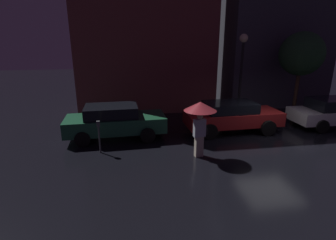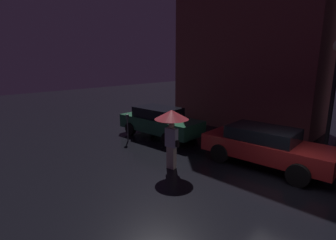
{
  "view_description": "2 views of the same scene",
  "coord_description": "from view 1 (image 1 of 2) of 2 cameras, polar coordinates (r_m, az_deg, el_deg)",
  "views": [
    {
      "loc": [
        -6.12,
        -9.65,
        4.2
      ],
      "look_at": [
        -4.59,
        0.16,
        1.11
      ],
      "focal_mm": 28.0,
      "sensor_mm": 36.0,
      "label": 1
    },
    {
      "loc": [
        2.29,
        -7.28,
        3.72
      ],
      "look_at": [
        -4.87,
        0.14,
        1.35
      ],
      "focal_mm": 28.0,
      "sensor_mm": 36.0,
      "label": 2
    }
  ],
  "objects": [
    {
      "name": "pedestrian_with_umbrella",
      "position": [
        9.35,
        7.02,
        1.66
      ],
      "size": [
        1.16,
        1.16,
        2.08
      ],
      "rotation": [
        0.0,
        0.0,
        3.29
      ],
      "color": "beige",
      "rests_on": "ground"
    },
    {
      "name": "parked_car_green",
      "position": [
        11.67,
        -11.48,
        -0.2
      ],
      "size": [
        4.33,
        1.89,
        1.45
      ],
      "rotation": [
        0.0,
        0.0,
        0.04
      ],
      "color": "#1E5638",
      "rests_on": "ground"
    },
    {
      "name": "parked_car_white",
      "position": [
        15.38,
        32.68,
        1.53
      ],
      "size": [
        4.46,
        1.88,
        1.42
      ],
      "rotation": [
        0.0,
        0.0,
        0.01
      ],
      "color": "silver",
      "rests_on": "ground"
    },
    {
      "name": "ground_plane",
      "position": [
        12.17,
        22.07,
        -4.22
      ],
      "size": [
        60.0,
        60.0,
        0.0
      ],
      "primitive_type": "plane",
      "color": "black"
    },
    {
      "name": "street_tree",
      "position": [
        16.01,
        27.08,
        12.65
      ],
      "size": [
        2.3,
        2.3,
        4.58
      ],
      "color": "#473323",
      "rests_on": "ground"
    },
    {
      "name": "building_facade_right",
      "position": [
        18.73,
        22.73,
        18.51
      ],
      "size": [
        6.52,
        3.0,
        10.01
      ],
      "color": "#3D3D47",
      "rests_on": "ground"
    },
    {
      "name": "street_lamp_near",
      "position": [
        14.87,
        15.83,
        12.65
      ],
      "size": [
        0.44,
        0.44,
        4.45
      ],
      "color": "black",
      "rests_on": "ground"
    },
    {
      "name": "parking_meter",
      "position": [
        10.21,
        -14.8,
        -2.83
      ],
      "size": [
        0.12,
        0.1,
        1.27
      ],
      "color": "#4C5154",
      "rests_on": "ground"
    },
    {
      "name": "parked_car_red",
      "position": [
        12.58,
        13.74,
        0.91
      ],
      "size": [
        4.48,
        1.88,
        1.4
      ],
      "rotation": [
        0.0,
        0.0,
        0.04
      ],
      "color": "maroon",
      "rests_on": "ground"
    },
    {
      "name": "building_facade_left",
      "position": [
        16.22,
        -4.95,
        20.75
      ],
      "size": [
        7.98,
        3.0,
        10.39
      ],
      "color": "brown",
      "rests_on": "ground"
    }
  ]
}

